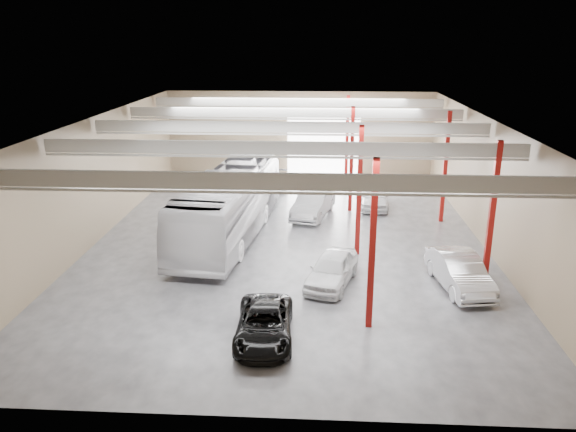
# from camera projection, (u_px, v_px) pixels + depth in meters

# --- Properties ---
(depot_shell) EXTENTS (22.12, 32.12, 7.06)m
(depot_shell) POSITION_uv_depth(u_px,v_px,m) (292.00, 154.00, 31.56)
(depot_shell) COLOR #404044
(depot_shell) RESTS_ON ground
(coach_bus) EXTENTS (4.82, 14.37, 3.92)m
(coach_bus) POSITION_uv_depth(u_px,v_px,m) (229.00, 204.00, 32.59)
(coach_bus) COLOR silver
(coach_bus) RESTS_ON ground
(black_sedan) EXTENTS (2.35, 4.77, 1.30)m
(black_sedan) POSITION_uv_depth(u_px,v_px,m) (264.00, 324.00, 21.73)
(black_sedan) COLOR black
(black_sedan) RESTS_ON ground
(car_row_a) EXTENTS (3.01, 4.85, 1.54)m
(car_row_a) POSITION_uv_depth(u_px,v_px,m) (332.00, 269.00, 26.56)
(car_row_a) COLOR white
(car_row_a) RESTS_ON ground
(car_row_b) EXTENTS (3.03, 5.50, 1.72)m
(car_row_b) POSITION_uv_depth(u_px,v_px,m) (313.00, 204.00, 36.57)
(car_row_b) COLOR #B2B2B7
(car_row_b) RESTS_ON ground
(car_row_c) EXTENTS (2.85, 5.33, 1.47)m
(car_row_c) POSITION_uv_depth(u_px,v_px,m) (269.00, 185.00, 41.73)
(car_row_c) COLOR slate
(car_row_c) RESTS_ON ground
(car_right_near) EXTENTS (2.48, 5.21, 1.65)m
(car_right_near) POSITION_uv_depth(u_px,v_px,m) (459.00, 271.00, 26.16)
(car_right_near) COLOR silver
(car_right_near) RESTS_ON ground
(car_right_far) EXTENTS (2.06, 4.58, 1.53)m
(car_right_far) POSITION_uv_depth(u_px,v_px,m) (374.00, 197.00, 38.58)
(car_right_far) COLOR silver
(car_right_far) RESTS_ON ground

